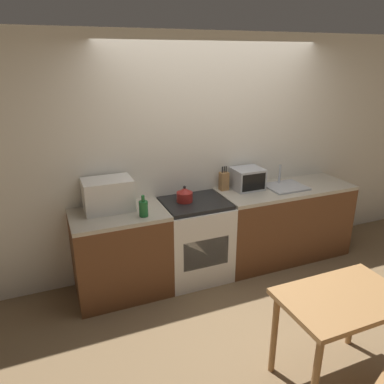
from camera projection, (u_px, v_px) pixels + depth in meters
ground_plane at (249, 298)px, 3.86m from camera, size 16.00×16.00×0.00m
wall_back at (211, 154)px, 4.25m from camera, size 10.00×0.06×2.60m
counter_left_run at (121, 253)px, 3.83m from camera, size 0.94×0.62×0.90m
counter_right_run at (283, 222)px, 4.54m from camera, size 1.62×0.62×0.90m
stove_range at (195, 240)px, 4.12m from camera, size 0.70×0.62×0.90m
kettle at (185, 195)px, 3.94m from camera, size 0.17×0.17×0.18m
microwave at (108, 195)px, 3.70m from camera, size 0.48×0.33×0.32m
bottle at (143, 208)px, 3.58m from camera, size 0.09×0.09×0.21m
knife_block at (224, 181)px, 4.27m from camera, size 0.10×0.09×0.28m
toaster_oven at (247, 179)px, 4.30m from camera, size 0.34×0.30×0.24m
sink_basin at (285, 186)px, 4.38m from camera, size 0.44×0.38×0.24m
dining_table at (342, 309)px, 2.70m from camera, size 0.91×0.59×0.74m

